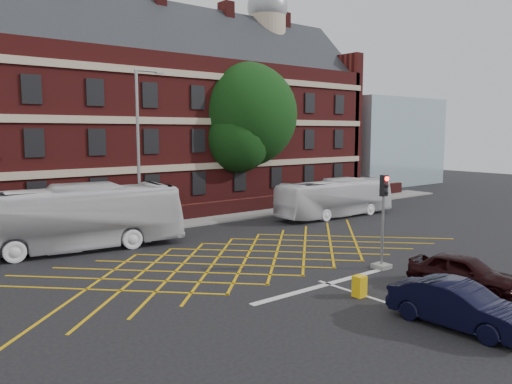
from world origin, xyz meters
TOP-DOWN VIEW (x-y plane):
  - ground at (0.00, 0.00)m, footprint 120.00×120.00m
  - victorian_building at (0.25, 22.00)m, footprint 51.00×12.17m
  - boundary_wall at (0.00, 13.00)m, footprint 56.00×0.50m
  - far_pavement at (0.00, 12.00)m, footprint 60.00×3.00m
  - glass_block at (34.00, 21.00)m, footprint 14.00×10.00m
  - box_junction_hatching at (0.00, 2.00)m, footprint 8.22×8.22m
  - stop_line at (0.00, -3.50)m, footprint 8.00×0.30m
  - centre_line at (0.00, -10.00)m, footprint 0.15×14.00m
  - bus_left at (-6.64, 9.00)m, footprint 12.66×4.70m
  - bus_right at (12.42, 7.50)m, footprint 9.99×2.76m
  - car_navy at (-0.09, -9.20)m, footprint 1.76×4.48m
  - car_maroon at (3.58, -7.35)m, footprint 2.30×4.43m
  - deciduous_tree at (11.29, 16.92)m, footprint 8.85×8.85m
  - traffic_light_near at (3.65, -3.37)m, footprint 0.70×0.70m
  - street_lamp at (-1.79, 9.95)m, footprint 2.25×1.00m
  - utility_cabinet at (-0.22, -5.30)m, footprint 0.43×0.41m

SIDE VIEW (x-z plane):
  - ground at x=0.00m, z-range 0.00..0.00m
  - box_junction_hatching at x=0.00m, z-range 0.00..0.02m
  - stop_line at x=0.00m, z-range 0.00..0.02m
  - centre_line at x=0.00m, z-range 0.00..0.02m
  - far_pavement at x=0.00m, z-range 0.00..0.12m
  - utility_cabinet at x=-0.22m, z-range 0.00..0.81m
  - boundary_wall at x=0.00m, z-range 0.00..1.10m
  - car_maroon at x=3.58m, z-range 0.00..1.44m
  - car_navy at x=-0.09m, z-range 0.00..1.45m
  - bus_right at x=12.42m, z-range 0.00..2.76m
  - bus_left at x=-6.64m, z-range 0.00..3.45m
  - traffic_light_near at x=3.65m, z-range -0.37..3.90m
  - street_lamp at x=-1.79m, z-range -1.45..8.31m
  - glass_block at x=34.00m, z-range 0.00..10.00m
  - deciduous_tree at x=11.29m, z-range 1.00..13.06m
  - victorian_building at x=0.25m, z-range -2.36..18.04m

